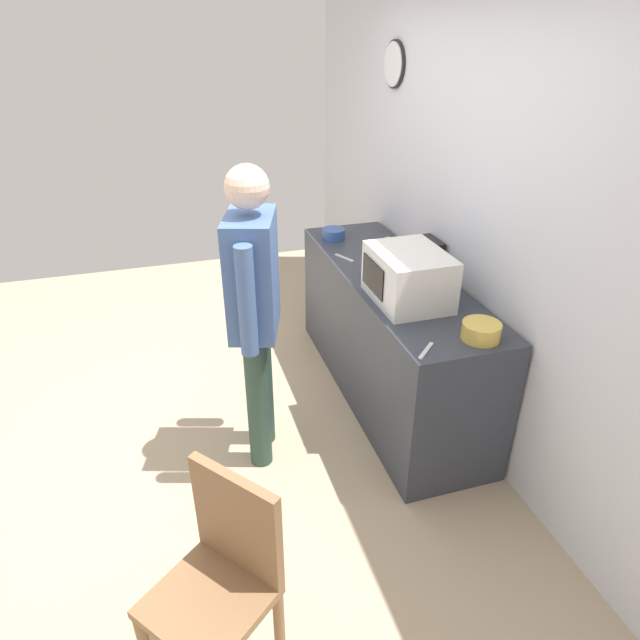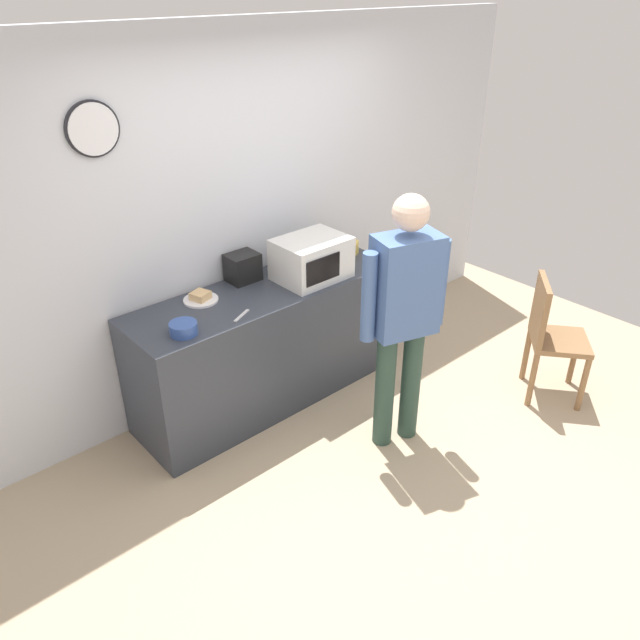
{
  "view_description": "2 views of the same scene",
  "coord_description": "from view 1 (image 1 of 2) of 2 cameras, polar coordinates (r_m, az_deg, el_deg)",
  "views": [
    {
      "loc": [
        2.78,
        -0.16,
        2.33
      ],
      "look_at": [
        -0.14,
        0.72,
        0.67
      ],
      "focal_mm": 30.83,
      "sensor_mm": 36.0,
      "label": 1
    },
    {
      "loc": [
        -2.43,
        -1.9,
        2.81
      ],
      "look_at": [
        -0.11,
        0.7,
        0.86
      ],
      "focal_mm": 34.58,
      "sensor_mm": 36.0,
      "label": 2
    }
  ],
  "objects": [
    {
      "name": "kitchen_counter",
      "position": [
        3.76,
        7.18,
        -1.63
      ],
      "size": [
        2.03,
        0.62,
        0.91
      ],
      "primitive_type": "cube",
      "color": "#333842",
      "rests_on": "ground_plane"
    },
    {
      "name": "spoon_utensil",
      "position": [
        3.77,
        2.54,
        6.46
      ],
      "size": [
        0.16,
        0.09,
        0.01
      ],
      "primitive_type": "cube",
      "rotation": [
        0.0,
        0.0,
        0.45
      ],
      "color": "silver",
      "rests_on": "kitchen_counter"
    },
    {
      "name": "ground_plane",
      "position": [
        3.63,
        -10.56,
        -11.9
      ],
      "size": [
        6.0,
        6.0,
        0.0
      ],
      "primitive_type": "plane",
      "color": "tan"
    },
    {
      "name": "fork_utensil",
      "position": [
        2.74,
        10.94,
        -3.15
      ],
      "size": [
        0.13,
        0.14,
        0.01
      ],
      "primitive_type": "cube",
      "rotation": [
        0.0,
        0.0,
        2.33
      ],
      "color": "silver",
      "rests_on": "kitchen_counter"
    },
    {
      "name": "toaster",
      "position": [
        3.63,
        10.74,
        6.67
      ],
      "size": [
        0.22,
        0.18,
        0.2
      ],
      "primitive_type": "cube",
      "color": "black",
      "rests_on": "kitchen_counter"
    },
    {
      "name": "sandwich_plate",
      "position": [
        3.96,
        7.05,
        7.63
      ],
      "size": [
        0.23,
        0.23,
        0.07
      ],
      "color": "white",
      "rests_on": "kitchen_counter"
    },
    {
      "name": "back_wall",
      "position": [
        3.45,
        15.01,
        10.32
      ],
      "size": [
        5.4,
        0.13,
        2.6
      ],
      "color": "silver",
      "rests_on": "ground_plane"
    },
    {
      "name": "person_standing",
      "position": [
        2.94,
        -6.85,
        1.92
      ],
      "size": [
        0.57,
        0.35,
        1.74
      ],
      "color": "#2B453A",
      "rests_on": "ground_plane"
    },
    {
      "name": "cereal_bowl",
      "position": [
        2.9,
        16.38,
        -1.1
      ],
      "size": [
        0.2,
        0.2,
        0.09
      ],
      "primitive_type": "cylinder",
      "color": "gold",
      "rests_on": "kitchen_counter"
    },
    {
      "name": "salad_bowl",
      "position": [
        4.12,
        1.41,
        8.93
      ],
      "size": [
        0.17,
        0.17,
        0.08
      ],
      "primitive_type": "cylinder",
      "color": "#33519E",
      "rests_on": "kitchen_counter"
    },
    {
      "name": "wooden_chair",
      "position": [
        2.27,
        -10.18,
        -24.74
      ],
      "size": [
        0.56,
        0.56,
        0.94
      ],
      "color": "olive",
      "rests_on": "ground_plane"
    },
    {
      "name": "microwave",
      "position": [
        3.16,
        9.15,
        4.47
      ],
      "size": [
        0.5,
        0.39,
        0.3
      ],
      "color": "silver",
      "rests_on": "kitchen_counter"
    }
  ]
}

